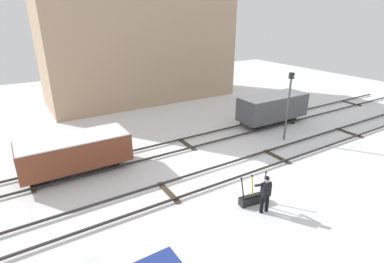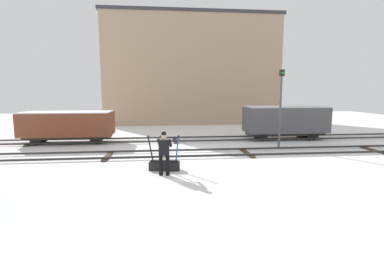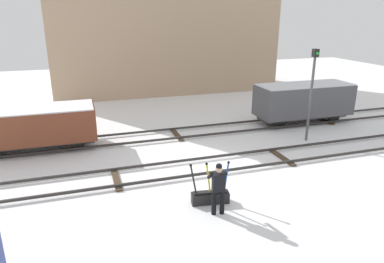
% 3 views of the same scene
% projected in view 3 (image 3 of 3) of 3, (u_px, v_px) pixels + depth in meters
% --- Properties ---
extents(ground_plane, '(60.00, 60.00, 0.00)m').
position_uv_depth(ground_plane, '(205.00, 168.00, 14.28)').
color(ground_plane, white).
extents(track_main_line, '(44.00, 1.94, 0.18)m').
position_uv_depth(track_main_line, '(205.00, 166.00, 14.25)').
color(track_main_line, '#2D2B28').
rests_on(track_main_line, ground_plane).
extents(track_siding_near, '(44.00, 1.94, 0.18)m').
position_uv_depth(track_siding_near, '(177.00, 133.00, 18.07)').
color(track_siding_near, '#2D2B28').
rests_on(track_siding_near, ground_plane).
extents(switch_lever_frame, '(1.33, 0.54, 1.45)m').
position_uv_depth(switch_lever_frame, '(210.00, 196.00, 11.61)').
color(switch_lever_frame, black).
rests_on(switch_lever_frame, ground_plane).
extents(rail_worker, '(0.60, 0.65, 1.71)m').
position_uv_depth(rail_worker, '(218.00, 186.00, 10.76)').
color(rail_worker, black).
rests_on(rail_worker, ground_plane).
extents(signal_post, '(0.24, 0.32, 4.40)m').
position_uv_depth(signal_post, '(312.00, 87.00, 16.57)').
color(signal_post, '#4C4C4C').
rests_on(signal_post, ground_plane).
extents(apartment_building, '(17.38, 6.89, 10.71)m').
position_uv_depth(apartment_building, '(162.00, 21.00, 27.92)').
color(apartment_building, tan).
rests_on(apartment_building, ground_plane).
extents(freight_car_mid_siding, '(5.40, 2.01, 2.22)m').
position_uv_depth(freight_car_mid_siding, '(304.00, 100.00, 19.83)').
color(freight_car_mid_siding, '#2D2B28').
rests_on(freight_car_mid_siding, ground_plane).
extents(freight_car_near_switch, '(5.35, 2.15, 1.97)m').
position_uv_depth(freight_car_near_switch, '(34.00, 126.00, 15.81)').
color(freight_car_near_switch, '#2D2B28').
rests_on(freight_car_near_switch, ground_plane).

